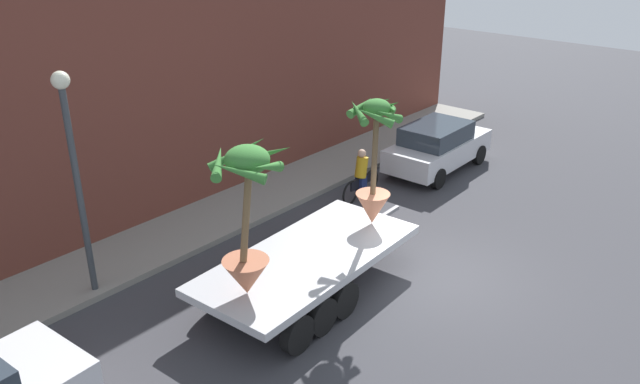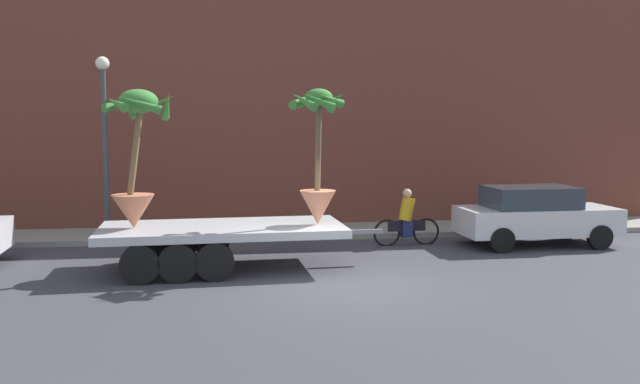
% 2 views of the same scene
% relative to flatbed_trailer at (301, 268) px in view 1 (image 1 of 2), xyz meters
% --- Properties ---
extents(ground_plane, '(60.00, 60.00, 0.00)m').
position_rel_flatbed_trailer_xyz_m(ground_plane, '(2.75, -1.75, -0.76)').
color(ground_plane, '#38383D').
extents(sidewalk, '(24.00, 2.20, 0.15)m').
position_rel_flatbed_trailer_xyz_m(sidewalk, '(2.75, 4.35, -0.68)').
color(sidewalk, gray).
rests_on(sidewalk, ground).
extents(building_facade, '(24.00, 1.20, 7.68)m').
position_rel_flatbed_trailer_xyz_m(building_facade, '(2.75, 6.05, 3.08)').
color(building_facade, brown).
rests_on(building_facade, ground).
extents(flatbed_trailer, '(6.38, 2.63, 0.98)m').
position_rel_flatbed_trailer_xyz_m(flatbed_trailer, '(0.00, 0.00, 0.00)').
color(flatbed_trailer, '#B7BABF').
rests_on(flatbed_trailer, ground).
extents(potted_palm_rear, '(1.37, 1.33, 3.01)m').
position_rel_flatbed_trailer_xyz_m(potted_palm_rear, '(2.37, -0.13, 1.64)').
color(potted_palm_rear, '#C17251').
rests_on(potted_palm_rear, flatbed_trailer).
extents(potted_palm_middle, '(1.61, 1.59, 2.97)m').
position_rel_flatbed_trailer_xyz_m(potted_palm_middle, '(-1.56, -0.08, 1.71)').
color(potted_palm_middle, '#B26647').
rests_on(potted_palm_middle, flatbed_trailer).
extents(cyclist, '(1.84, 0.37, 1.54)m').
position_rel_flatbed_trailer_xyz_m(cyclist, '(5.08, 2.24, -0.09)').
color(cyclist, black).
rests_on(cyclist, ground).
extents(parked_car, '(4.13, 1.86, 1.58)m').
position_rel_flatbed_trailer_xyz_m(parked_car, '(8.42, 1.71, 0.07)').
color(parked_car, silver).
rests_on(parked_car, ground).
extents(street_lamp, '(0.36, 0.36, 4.83)m').
position_rel_flatbed_trailer_xyz_m(street_lamp, '(-2.84, 3.55, 2.47)').
color(street_lamp, '#383D42').
rests_on(street_lamp, sidewalk).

